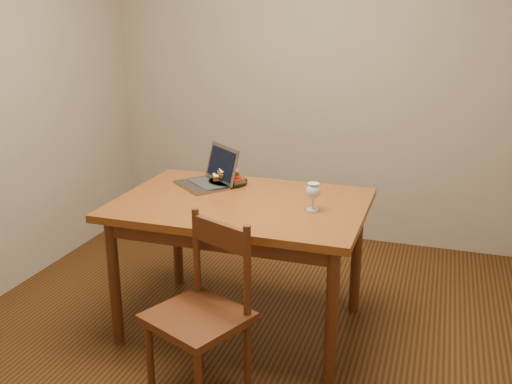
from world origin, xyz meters
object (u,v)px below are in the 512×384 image
(table, at_px, (241,216))
(chair, at_px, (201,305))
(milk_glass, at_px, (313,197))
(plate, at_px, (228,182))
(laptop, at_px, (211,175))

(table, relative_size, chair, 2.53)
(chair, relative_size, milk_glass, 3.57)
(table, height_order, plate, plate)
(chair, relative_size, laptop, 1.26)
(laptop, bearing_deg, chair, -31.52)
(table, height_order, chair, chair)
(plate, distance_m, laptop, 0.11)
(table, relative_size, milk_glass, 9.05)
(table, bearing_deg, plate, 123.36)
(chair, height_order, plate, chair)
(chair, height_order, laptop, laptop)
(table, height_order, laptop, laptop)
(plate, height_order, laptop, laptop)
(table, distance_m, laptop, 0.37)
(milk_glass, bearing_deg, chair, -120.72)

